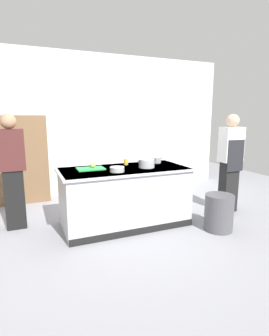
# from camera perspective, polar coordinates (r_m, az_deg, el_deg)

# --- Properties ---
(ground_plane) EXTENTS (10.00, 10.00, 0.00)m
(ground_plane) POSITION_cam_1_polar(r_m,az_deg,el_deg) (4.35, -2.06, -11.77)
(ground_plane) COLOR gray
(back_wall) EXTENTS (6.40, 0.12, 3.00)m
(back_wall) POSITION_cam_1_polar(r_m,az_deg,el_deg) (6.03, -9.31, 9.10)
(back_wall) COLOR silver
(back_wall) RESTS_ON ground_plane
(counter_island) EXTENTS (1.98, 0.98, 0.90)m
(counter_island) POSITION_cam_1_polar(r_m,az_deg,el_deg) (4.20, -2.10, -5.90)
(counter_island) COLOR #B7BABF
(counter_island) RESTS_ON ground_plane
(cutting_board) EXTENTS (0.40, 0.28, 0.02)m
(cutting_board) POSITION_cam_1_polar(r_m,az_deg,el_deg) (4.06, -9.32, -0.15)
(cutting_board) COLOR green
(cutting_board) RESTS_ON counter_island
(onion) EXTENTS (0.08, 0.08, 0.08)m
(onion) POSITION_cam_1_polar(r_m,az_deg,el_deg) (4.08, -8.86, 0.68)
(onion) COLOR tan
(onion) RESTS_ON cutting_board
(stock_pot) EXTENTS (0.31, 0.24, 0.13)m
(stock_pot) POSITION_cam_1_polar(r_m,az_deg,el_deg) (4.14, 2.61, 0.99)
(stock_pot) COLOR #B7BABF
(stock_pot) RESTS_ON counter_island
(sauce_pan) EXTENTS (0.22, 0.15, 0.09)m
(sauce_pan) POSITION_cam_1_polar(r_m,az_deg,el_deg) (4.56, 4.70, 1.66)
(sauce_pan) COLOR #99999E
(sauce_pan) RESTS_ON counter_island
(mixing_bowl) EXTENTS (0.21, 0.21, 0.07)m
(mixing_bowl) POSITION_cam_1_polar(r_m,az_deg,el_deg) (3.83, -3.71, -0.28)
(mixing_bowl) COLOR #B7BABF
(mixing_bowl) RESTS_ON counter_island
(juice_cup) EXTENTS (0.07, 0.07, 0.10)m
(juice_cup) POSITION_cam_1_polar(r_m,az_deg,el_deg) (4.36, -1.85, 1.30)
(juice_cup) COLOR yellow
(juice_cup) RESTS_ON counter_island
(trash_bin) EXTENTS (0.42, 0.42, 0.55)m
(trash_bin) POSITION_cam_1_polar(r_m,az_deg,el_deg) (4.23, 17.52, -9.02)
(trash_bin) COLOR #4C4C51
(trash_bin) RESTS_ON ground_plane
(person_chef) EXTENTS (0.38, 0.25, 1.72)m
(person_chef) POSITION_cam_1_polar(r_m,az_deg,el_deg) (4.97, 19.69, 1.43)
(person_chef) COLOR black
(person_chef) RESTS_ON ground_plane
(person_guest) EXTENTS (0.38, 0.24, 1.72)m
(person_guest) POSITION_cam_1_polar(r_m,az_deg,el_deg) (4.34, -24.54, -0.27)
(person_guest) COLOR black
(person_guest) RESTS_ON ground_plane
(bookshelf) EXTENTS (1.10, 0.31, 1.70)m
(bookshelf) POSITION_cam_1_polar(r_m,az_deg,el_deg) (5.62, -23.56, 1.56)
(bookshelf) COLOR brown
(bookshelf) RESTS_ON ground_plane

